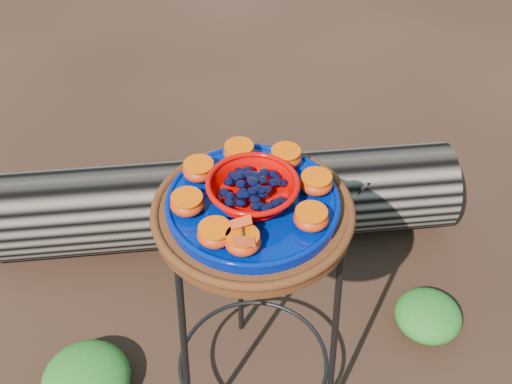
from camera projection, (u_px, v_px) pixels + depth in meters
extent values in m
cylinder|color=#441D10|center=(253.00, 214.00, 1.35)|extent=(0.42, 0.42, 0.03)
cylinder|color=#000E4D|center=(253.00, 204.00, 1.33)|extent=(0.36, 0.36, 0.02)
ellipsoid|color=#AB3A04|center=(243.00, 242.00, 1.21)|extent=(0.07, 0.07, 0.04)
ellipsoid|color=#AB3A04|center=(311.00, 218.00, 1.26)|extent=(0.07, 0.07, 0.04)
ellipsoid|color=#AB3A04|center=(316.00, 183.00, 1.33)|extent=(0.07, 0.07, 0.04)
ellipsoid|color=#AB3A04|center=(286.00, 157.00, 1.39)|extent=(0.07, 0.07, 0.04)
ellipsoid|color=#AB3A04|center=(239.00, 152.00, 1.40)|extent=(0.07, 0.07, 0.04)
ellipsoid|color=#AB3A04|center=(199.00, 170.00, 1.36)|extent=(0.07, 0.07, 0.04)
ellipsoid|color=#AB3A04|center=(187.00, 204.00, 1.29)|extent=(0.07, 0.07, 0.04)
ellipsoid|color=#AB3A04|center=(215.00, 234.00, 1.22)|extent=(0.07, 0.07, 0.04)
ellipsoid|color=#145A1B|center=(86.00, 378.00, 1.80)|extent=(0.25, 0.25, 0.12)
ellipsoid|color=#145A1B|center=(428.00, 315.00, 1.97)|extent=(0.21, 0.21, 0.10)
ellipsoid|color=#145A1B|center=(186.00, 217.00, 2.25)|extent=(0.29, 0.29, 0.14)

